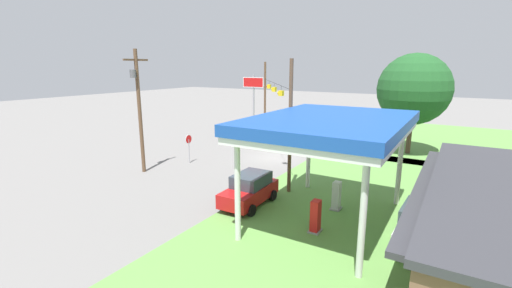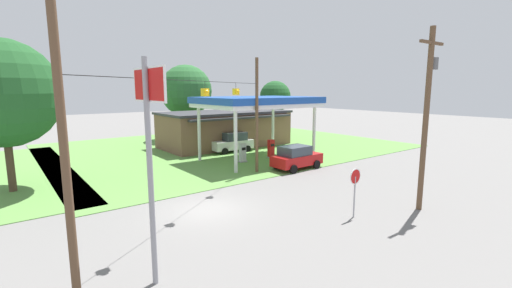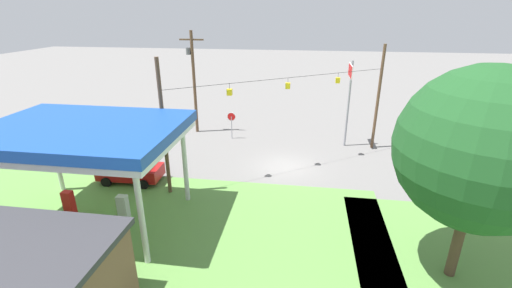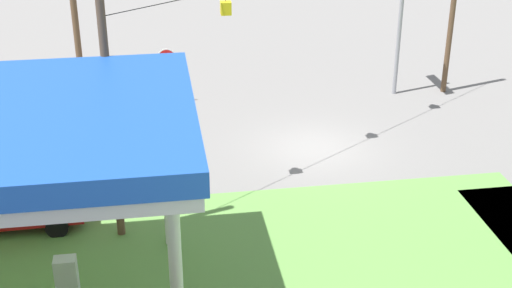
{
  "view_description": "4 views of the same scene",
  "coord_description": "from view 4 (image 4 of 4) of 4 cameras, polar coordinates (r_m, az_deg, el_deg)",
  "views": [
    {
      "loc": [
        26.7,
        14.25,
        8.18
      ],
      "look_at": [
        3.61,
        0.31,
        2.03
      ],
      "focal_mm": 24.0,
      "sensor_mm": 36.0,
      "label": 1
    },
    {
      "loc": [
        -8.57,
        -15.42,
        6.37
      ],
      "look_at": [
        4.34,
        1.43,
        2.94
      ],
      "focal_mm": 24.0,
      "sensor_mm": 36.0,
      "label": 2
    },
    {
      "loc": [
        -1.22,
        23.59,
        11.12
      ],
      "look_at": [
        1.83,
        2.76,
        2.82
      ],
      "focal_mm": 24.0,
      "sensor_mm": 36.0,
      "label": 3
    },
    {
      "loc": [
        5.93,
        23.75,
        11.71
      ],
      "look_at": [
        2.84,
        3.74,
        2.14
      ],
      "focal_mm": 50.0,
      "sensor_mm": 36.0,
      "label": 4
    }
  ],
  "objects": [
    {
      "name": "ground_plane",
      "position": [
        27.14,
        4.72,
        -0.35
      ],
      "size": [
        160.0,
        160.0,
        0.0
      ],
      "primitive_type": "plane",
      "color": "slate"
    },
    {
      "name": "fuel_pump_near",
      "position": [
        18.81,
        -14.79,
        -11.1
      ],
      "size": [
        0.71,
        0.56,
        1.7
      ],
      "color": "gray",
      "rests_on": "ground"
    },
    {
      "name": "car_at_pumps_front",
      "position": [
        22.98,
        -18.71,
        -4.04
      ],
      "size": [
        4.27,
        2.19,
        1.89
      ],
      "rotation": [
        0.0,
        0.0,
        0.02
      ],
      "color": "#AD1414",
      "rests_on": "ground"
    },
    {
      "name": "stop_sign_roadside",
      "position": [
        30.8,
        -7.13,
        6.36
      ],
      "size": [
        0.8,
        0.08,
        2.5
      ],
      "rotation": [
        0.0,
        0.0,
        3.14
      ],
      "color": "#99999E",
      "rests_on": "ground"
    },
    {
      "name": "signal_span_gantry",
      "position": [
        25.49,
        5.09,
        9.1
      ],
      "size": [
        14.55,
        10.24,
        8.65
      ],
      "color": "brown",
      "rests_on": "ground"
    }
  ]
}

